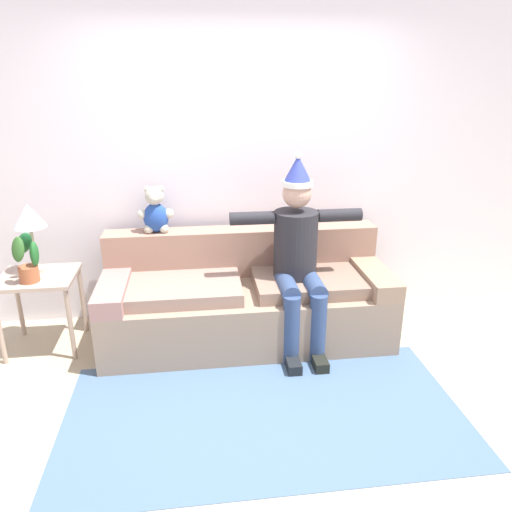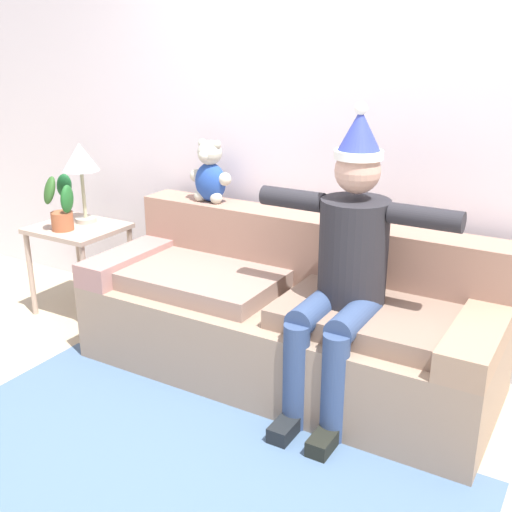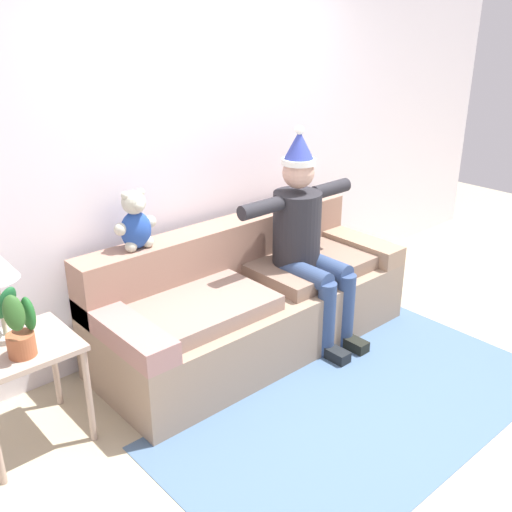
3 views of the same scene
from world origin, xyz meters
TOP-DOWN VIEW (x-y plane):
  - ground_plane at (0.00, 0.00)m, footprint 10.00×10.00m
  - back_wall at (0.00, 1.55)m, footprint 7.00×0.10m
  - couch at (0.00, 1.03)m, footprint 2.27×0.89m
  - person_seated at (0.38, 0.86)m, footprint 1.02×0.77m
  - teddy_bear at (-0.70, 1.30)m, footprint 0.29×0.17m
  - side_table at (-1.59, 1.03)m, footprint 0.56×0.50m
  - table_lamp at (-1.62, 1.13)m, footprint 0.24×0.24m
  - potted_plant at (-1.61, 0.93)m, footprint 0.20×0.25m
  - area_rug at (0.00, -0.02)m, footprint 2.53×1.32m

SIDE VIEW (x-z plane):
  - ground_plane at x=0.00m, z-range 0.00..0.00m
  - area_rug at x=0.00m, z-range 0.00..0.01m
  - couch at x=0.00m, z-range -0.09..0.75m
  - side_table at x=-1.59m, z-range 0.21..0.82m
  - person_seated at x=0.38m, z-range 0.01..1.53m
  - potted_plant at x=-1.61m, z-range 0.59..0.97m
  - teddy_bear at x=-0.70m, z-range 0.82..1.20m
  - table_lamp at x=-1.62m, z-range 0.76..1.29m
  - back_wall at x=0.00m, z-range 0.00..2.70m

